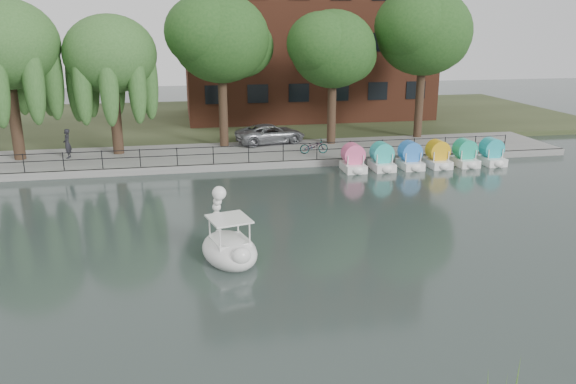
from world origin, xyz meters
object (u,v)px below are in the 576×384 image
object	(u,v)px
swan_boat	(229,244)
pedestrian	(67,141)
bicycle	(314,145)
minivan	(271,132)

from	to	relation	value
swan_boat	pedestrian	bearing A→B (deg)	103.26
bicycle	pedestrian	size ratio (longest dim) A/B	0.87
minivan	bicycle	world-z (taller)	minivan
swan_boat	minivan	bearing A→B (deg)	62.25
pedestrian	swan_boat	world-z (taller)	swan_boat
minivan	pedestrian	xyz separation A→B (m)	(-12.35, -1.96, 0.26)
minivan	swan_boat	size ratio (longest dim) A/B	1.63
bicycle	pedestrian	distance (m)	14.53
minivan	bicycle	xyz separation A→B (m)	(2.09, -3.51, -0.23)
swan_boat	bicycle	bearing A→B (deg)	51.57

